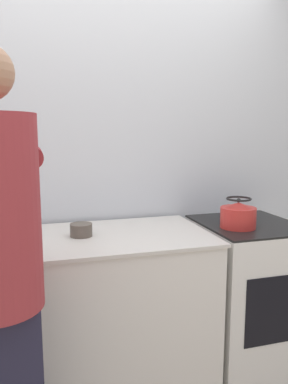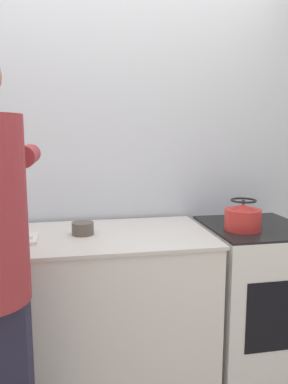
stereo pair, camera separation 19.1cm
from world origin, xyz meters
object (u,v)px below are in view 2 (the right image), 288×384
object	(u,v)px
oven	(253,297)
bowl_prep	(83,228)
cutting_board	(5,240)
kettle	(243,217)
knife	(7,238)

from	to	relation	value
oven	bowl_prep	xyz separation A→B (m)	(-1.03, 0.04, 0.48)
oven	cutting_board	distance (m)	1.50
oven	cutting_board	bearing A→B (deg)	-178.50
kettle	cutting_board	bearing A→B (deg)	178.32
knife	bowl_prep	world-z (taller)	bowl_prep
kettle	bowl_prep	bearing A→B (deg)	172.86
oven	knife	xyz separation A→B (m)	(-1.42, -0.04, 0.47)
knife	bowl_prep	size ratio (longest dim) A/B	2.08
bowl_prep	oven	bearing A→B (deg)	-2.09
oven	cutting_board	size ratio (longest dim) A/B	2.80
oven	kettle	size ratio (longest dim) A/B	4.39
oven	knife	size ratio (longest dim) A/B	3.60
cutting_board	bowl_prep	size ratio (longest dim) A/B	2.68
cutting_board	knife	world-z (taller)	knife
kettle	bowl_prep	distance (m)	0.91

